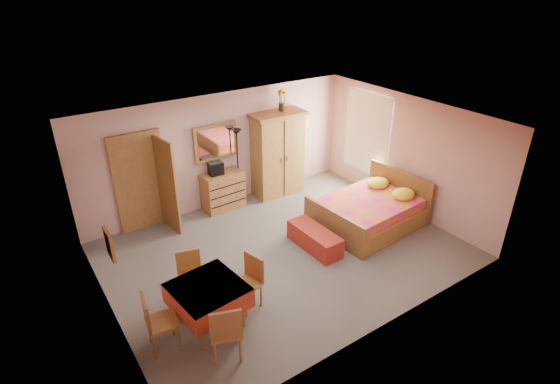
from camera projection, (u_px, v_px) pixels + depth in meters
floor at (284, 251)px, 8.54m from camera, size 6.50×6.50×0.00m
ceiling at (285, 124)px, 7.37m from camera, size 6.50×6.50×0.00m
wall_back at (221, 150)px, 9.80m from camera, size 6.50×0.10×2.60m
wall_front at (386, 259)px, 6.11m from camera, size 6.50×0.10×2.60m
wall_left at (101, 249)px, 6.33m from camera, size 0.10×5.00×2.60m
wall_right at (406, 155)px, 9.58m from camera, size 0.10×5.00×2.60m
doorway at (140, 183)px, 8.95m from camera, size 1.06×0.12×2.15m
window at (367, 133)px, 10.38m from camera, size 0.08×1.40×1.95m
picture_left at (109, 245)px, 5.72m from camera, size 0.04×0.32×0.42m
picture_back at (306, 122)px, 10.84m from camera, size 0.30×0.04×0.40m
chest_of_drawers at (223, 191)px, 9.93m from camera, size 0.95×0.50×0.88m
wall_mirror at (216, 142)px, 9.58m from camera, size 1.04×0.09×0.82m
stereo at (216, 168)px, 9.60m from camera, size 0.32×0.24×0.29m
floor_lamp at (238, 167)px, 9.97m from camera, size 0.28×0.28×1.79m
wardrobe at (278, 154)px, 10.36m from camera, size 1.31×0.70×2.03m
sunflower_vase at (282, 100)px, 9.89m from camera, size 0.20×0.20×0.49m
bed at (368, 205)px, 9.20m from camera, size 2.26×1.84×0.99m
bench at (314, 239)px, 8.57m from camera, size 0.48×1.23×0.41m
dining_table at (209, 306)px, 6.62m from camera, size 1.11×1.11×0.74m
chair_south at (225, 329)px, 6.04m from camera, size 0.56×0.56×0.96m
chair_north at (191, 278)px, 7.10m from camera, size 0.48×0.48×0.87m
chair_west at (162, 322)px, 6.18m from camera, size 0.48×0.48×0.94m
chair_east at (246, 284)px, 6.95m from camera, size 0.50×0.50×0.91m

